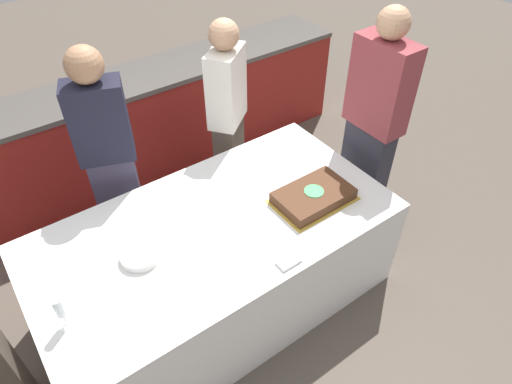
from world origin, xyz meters
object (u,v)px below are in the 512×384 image
person_standing_back (110,159)px  plate_stack (140,255)px  cake (313,196)px  person_cutting_cake (228,119)px  wine_glass (59,308)px  person_seated_right (372,128)px

person_standing_back → plate_stack: bearing=98.8°
cake → person_cutting_cake: size_ratio=0.32×
cake → wine_glass: (-1.56, 0.03, 0.10)m
person_seated_right → person_standing_back: 1.80m
cake → plate_stack: size_ratio=2.26×
plate_stack → person_cutting_cake: 1.34m
plate_stack → person_seated_right: bearing=-0.7°
person_cutting_cake → wine_glass: bearing=-7.0°
cake → wine_glass: wine_glass is taller
wine_glass → person_seated_right: person_seated_right is taller
wine_glass → person_standing_back: bearing=56.0°
wine_glass → person_cutting_cake: 1.83m
cake → person_standing_back: person_standing_back is taller
person_cutting_cake → person_standing_back: bearing=-38.2°
cake → wine_glass: size_ratio=2.56×
person_cutting_cake → person_seated_right: 1.06m
person_seated_right → person_standing_back: size_ratio=1.07×
plate_stack → wine_glass: 0.52m
person_standing_back → wine_glass: bearing=76.7°
wine_glass → person_seated_right: (2.25, 0.15, 0.04)m
person_cutting_cake → plate_stack: bearing=-2.8°
wine_glass → person_standing_back: person_standing_back is taller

